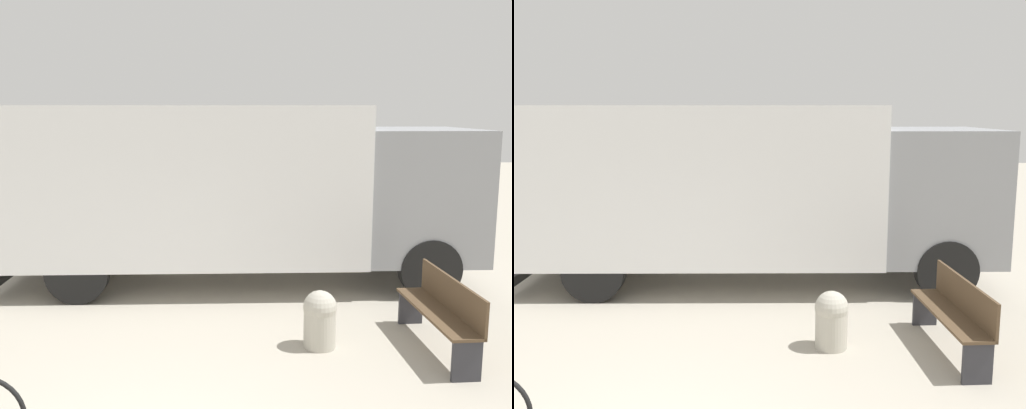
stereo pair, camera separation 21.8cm
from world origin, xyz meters
The scene contains 3 objects.
delivery_truck centered at (0.50, 5.92, 1.72)m, with size 8.21×3.11×3.09m.
park_bench centered at (3.34, 3.06, 0.53)m, with size 0.64×1.91×0.94m.
bollard_near_bench centered at (1.80, 3.05, 0.39)m, with size 0.43×0.43×0.75m.
Camera 2 is at (1.52, -3.91, 3.01)m, focal length 40.00 mm.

